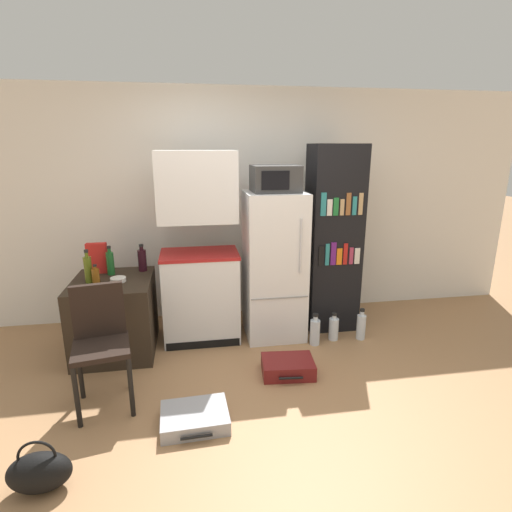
# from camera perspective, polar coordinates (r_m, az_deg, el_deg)

# --- Properties ---
(ground_plane) EXTENTS (24.00, 24.00, 0.00)m
(ground_plane) POSITION_cam_1_polar(r_m,az_deg,el_deg) (3.22, 2.29, -21.55)
(ground_plane) COLOR #A3754C
(wall_back) EXTENTS (6.40, 0.10, 2.55)m
(wall_back) POSITION_cam_1_polar(r_m,az_deg,el_deg) (4.62, -0.13, 7.26)
(wall_back) COLOR white
(wall_back) RESTS_ON ground_plane
(side_table) EXTENTS (0.72, 0.80, 0.73)m
(side_table) POSITION_cam_1_polar(r_m,az_deg,el_deg) (4.10, -19.47, -8.03)
(side_table) COLOR #2D2319
(side_table) RESTS_ON ground_plane
(kitchen_hutch) EXTENTS (0.77, 0.52, 1.90)m
(kitchen_hutch) POSITION_cam_1_polar(r_m,az_deg,el_deg) (4.00, -8.09, 0.00)
(kitchen_hutch) COLOR white
(kitchen_hutch) RESTS_ON ground_plane
(refrigerator) EXTENTS (0.59, 0.60, 1.51)m
(refrigerator) POSITION_cam_1_polar(r_m,az_deg,el_deg) (4.09, 2.59, -1.39)
(refrigerator) COLOR white
(refrigerator) RESTS_ON ground_plane
(microwave) EXTENTS (0.45, 0.42, 0.25)m
(microwave) POSITION_cam_1_polar(r_m,az_deg,el_deg) (3.92, 2.75, 10.98)
(microwave) COLOR #333333
(microwave) RESTS_ON refrigerator
(bookshelf) EXTENTS (0.54, 0.40, 1.96)m
(bookshelf) POSITION_cam_1_polar(r_m,az_deg,el_deg) (4.30, 10.95, 2.31)
(bookshelf) COLOR black
(bookshelf) RESTS_ON ground_plane
(bottle_amber_beer) EXTENTS (0.07, 0.07, 0.18)m
(bottle_amber_beer) POSITION_cam_1_polar(r_m,az_deg,el_deg) (3.90, -21.92, -2.63)
(bottle_amber_beer) COLOR brown
(bottle_amber_beer) RESTS_ON side_table
(bottle_green_tall) EXTENTS (0.07, 0.07, 0.29)m
(bottle_green_tall) POSITION_cam_1_polar(r_m,az_deg,el_deg) (4.11, -20.10, -0.90)
(bottle_green_tall) COLOR #1E6028
(bottle_green_tall) RESTS_ON side_table
(bottle_wine_dark) EXTENTS (0.08, 0.08, 0.27)m
(bottle_wine_dark) POSITION_cam_1_polar(r_m,az_deg,el_deg) (4.14, -15.95, -0.51)
(bottle_wine_dark) COLOR black
(bottle_wine_dark) RESTS_ON side_table
(bottle_olive_oil) EXTENTS (0.07, 0.07, 0.31)m
(bottle_olive_oil) POSITION_cam_1_polar(r_m,az_deg,el_deg) (3.94, -22.87, -1.70)
(bottle_olive_oil) COLOR #566619
(bottle_olive_oil) RESTS_ON side_table
(bowl) EXTENTS (0.14, 0.14, 0.04)m
(bowl) POSITION_cam_1_polar(r_m,az_deg,el_deg) (3.90, -19.09, -3.20)
(bowl) COLOR silver
(bowl) RESTS_ON side_table
(cereal_box) EXTENTS (0.19, 0.07, 0.30)m
(cereal_box) POSITION_cam_1_polar(r_m,az_deg,el_deg) (4.20, -21.73, -0.29)
(cereal_box) COLOR red
(cereal_box) RESTS_ON side_table
(chair) EXTENTS (0.46, 0.47, 0.94)m
(chair) POSITION_cam_1_polar(r_m,az_deg,el_deg) (3.28, -21.36, -10.37)
(chair) COLOR black
(chair) RESTS_ON ground_plane
(suitcase_large_flat) EXTENTS (0.48, 0.38, 0.13)m
(suitcase_large_flat) POSITION_cam_1_polar(r_m,az_deg,el_deg) (3.64, 4.57, -15.49)
(suitcase_large_flat) COLOR maroon
(suitcase_large_flat) RESTS_ON ground_plane
(suitcase_small_flat) EXTENTS (0.49, 0.41, 0.11)m
(suitcase_small_flat) POSITION_cam_1_polar(r_m,az_deg,el_deg) (3.12, -8.75, -21.86)
(suitcase_small_flat) COLOR #99999E
(suitcase_small_flat) RESTS_ON ground_plane
(handbag) EXTENTS (0.36, 0.20, 0.33)m
(handbag) POSITION_cam_1_polar(r_m,az_deg,el_deg) (2.90, -28.54, -25.46)
(handbag) COLOR black
(handbag) RESTS_ON ground_plane
(water_bottle_front) EXTENTS (0.10, 0.10, 0.33)m
(water_bottle_front) POSITION_cam_1_polar(r_m,az_deg,el_deg) (4.12, 8.42, -10.61)
(water_bottle_front) COLOR silver
(water_bottle_front) RESTS_ON ground_plane
(water_bottle_middle) EXTENTS (0.09, 0.09, 0.33)m
(water_bottle_middle) POSITION_cam_1_polar(r_m,az_deg,el_deg) (4.32, 14.78, -9.67)
(water_bottle_middle) COLOR silver
(water_bottle_middle) RESTS_ON ground_plane
(water_bottle_back) EXTENTS (0.10, 0.10, 0.29)m
(water_bottle_back) POSITION_cam_1_polar(r_m,az_deg,el_deg) (4.25, 11.03, -10.10)
(water_bottle_back) COLOR silver
(water_bottle_back) RESTS_ON ground_plane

